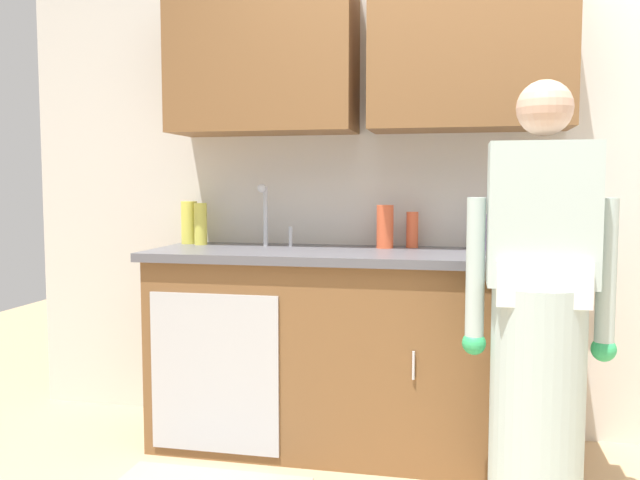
{
  "coord_description": "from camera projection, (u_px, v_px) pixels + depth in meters",
  "views": [
    {
      "loc": [
        -0.08,
        -2.34,
        1.25
      ],
      "look_at": [
        -0.7,
        0.55,
        1.0
      ],
      "focal_mm": 37.13,
      "sensor_mm": 36.0,
      "label": 1
    }
  ],
  "objects": [
    {
      "name": "kitchen_wall_with_uppers",
      "position": [
        451.0,
        138.0,
        3.24
      ],
      "size": [
        4.8,
        0.44,
        2.7
      ],
      "color": "beige",
      "rests_on": "ground"
    },
    {
      "name": "counter_cabinet",
      "position": [
        357.0,
        354.0,
        3.12
      ],
      "size": [
        1.9,
        0.62,
        0.9
      ],
      "color": "brown",
      "rests_on": "ground"
    },
    {
      "name": "countertop",
      "position": [
        358.0,
        255.0,
        3.08
      ],
      "size": [
        1.96,
        0.66,
        0.04
      ],
      "primitive_type": "cube",
      "color": "#595960",
      "rests_on": "counter_cabinet"
    },
    {
      "name": "sink",
      "position": [
        265.0,
        252.0,
        3.18
      ],
      "size": [
        0.5,
        0.36,
        0.35
      ],
      "color": "#B7BABF",
      "rests_on": "counter_cabinet"
    },
    {
      "name": "person_at_sink",
      "position": [
        538.0,
        336.0,
        2.43
      ],
      "size": [
        0.55,
        0.34,
        1.62
      ],
      "color": "white",
      "rests_on": "ground"
    },
    {
      "name": "bottle_dish_liquid",
      "position": [
        487.0,
        232.0,
        3.1
      ],
      "size": [
        0.07,
        0.07,
        0.17
      ],
      "primitive_type": "cylinder",
      "color": "#66388C",
      "rests_on": "countertop"
    },
    {
      "name": "bottle_soap",
      "position": [
        385.0,
        227.0,
        3.2
      ],
      "size": [
        0.08,
        0.08,
        0.21
      ],
      "primitive_type": "cylinder",
      "color": "#E05933",
      "rests_on": "countertop"
    },
    {
      "name": "bottle_water_short",
      "position": [
        201.0,
        224.0,
        3.38
      ],
      "size": [
        0.07,
        0.07,
        0.21
      ],
      "primitive_type": "cylinder",
      "color": "#D8D14C",
      "rests_on": "countertop"
    },
    {
      "name": "bottle_cleaner_spray",
      "position": [
        412.0,
        230.0,
        3.23
      ],
      "size": [
        0.06,
        0.06,
        0.18
      ],
      "primitive_type": "cylinder",
      "color": "#E05933",
      "rests_on": "countertop"
    },
    {
      "name": "bottle_water_tall",
      "position": [
        189.0,
        223.0,
        3.45
      ],
      "size": [
        0.08,
        0.08,
        0.22
      ],
      "primitive_type": "cylinder",
      "color": "#D8D14C",
      "rests_on": "countertop"
    },
    {
      "name": "cup_by_sink",
      "position": [
        553.0,
        244.0,
        2.91
      ],
      "size": [
        0.08,
        0.08,
        0.09
      ],
      "primitive_type": "cylinder",
      "color": "#33478C",
      "rests_on": "countertop"
    },
    {
      "name": "knife_on_counter",
      "position": [
        500.0,
        258.0,
        2.74
      ],
      "size": [
        0.21,
        0.16,
        0.01
      ],
      "primitive_type": "cube",
      "rotation": [
        0.0,
        0.0,
        2.54
      ],
      "color": "silver",
      "rests_on": "countertop"
    },
    {
      "name": "sponge",
      "position": [
        505.0,
        250.0,
        2.96
      ],
      "size": [
        0.11,
        0.07,
        0.03
      ],
      "primitive_type": "cube",
      "color": "#4CBF4C",
      "rests_on": "countertop"
    }
  ]
}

